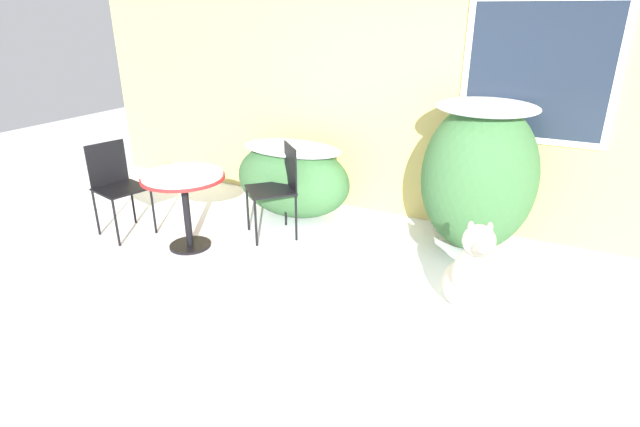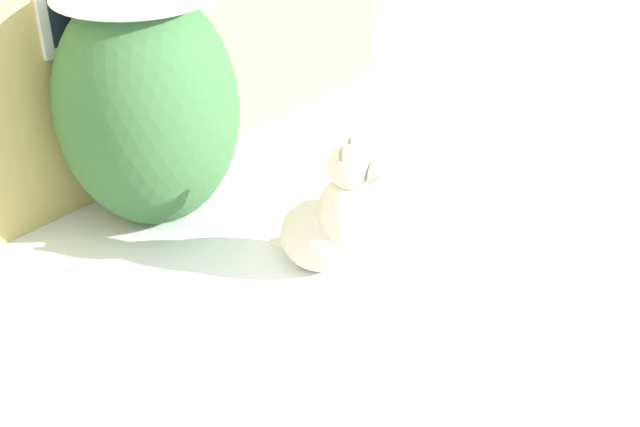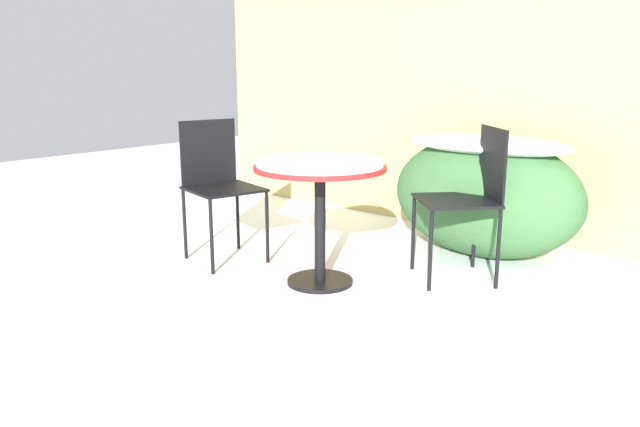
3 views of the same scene
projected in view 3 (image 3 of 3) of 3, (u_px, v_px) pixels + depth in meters
The scene contains 5 objects.
ground_plane at pixel (499, 378), 2.70m from camera, with size 16.00×16.00×0.00m, color white.
shrub_left at pixel (485, 192), 4.34m from camera, with size 1.38×0.78×0.85m.
patio_table at pixel (320, 182), 3.73m from camera, with size 0.79×0.79×0.77m.
patio_chair_near_table at pixel (469, 193), 3.84m from camera, with size 0.64×0.64×0.95m.
patio_chair_far_side at pixel (219, 181), 4.26m from camera, with size 0.55×0.55×0.95m.
Camera 3 is at (1.00, -2.38, 1.31)m, focal length 35.00 mm.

